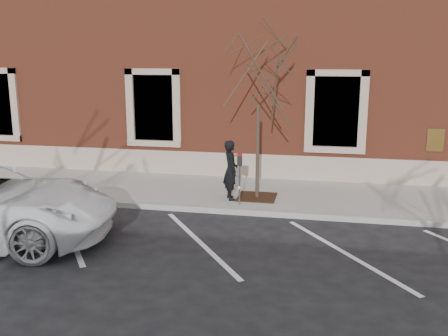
# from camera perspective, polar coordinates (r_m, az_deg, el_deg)

# --- Properties ---
(ground) EXTENTS (120.00, 120.00, 0.00)m
(ground) POSITION_cam_1_polar(r_m,az_deg,el_deg) (13.43, -0.51, -5.14)
(ground) COLOR #28282B
(ground) RESTS_ON ground
(sidewalk_near) EXTENTS (40.00, 3.50, 0.15)m
(sidewalk_near) POSITION_cam_1_polar(r_m,az_deg,el_deg) (15.05, 0.87, -2.86)
(sidewalk_near) COLOR #A5A19B
(sidewalk_near) RESTS_ON ground
(curb_near) EXTENTS (40.00, 0.12, 0.15)m
(curb_near) POSITION_cam_1_polar(r_m,az_deg,el_deg) (13.36, -0.55, -4.90)
(curb_near) COLOR #9E9E99
(curb_near) RESTS_ON ground
(parking_stripes) EXTENTS (28.00, 4.40, 0.01)m
(parking_stripes) POSITION_cam_1_polar(r_m,az_deg,el_deg) (11.41, -2.81, -8.45)
(parking_stripes) COLOR silver
(parking_stripes) RESTS_ON ground
(building_civic) EXTENTS (40.00, 8.62, 8.00)m
(building_civic) POSITION_cam_1_polar(r_m,az_deg,el_deg) (20.42, 4.06, 12.36)
(building_civic) COLOR brown
(building_civic) RESTS_ON ground
(man) EXTENTS (0.62, 0.73, 1.68)m
(man) POSITION_cam_1_polar(r_m,az_deg,el_deg) (13.94, 0.76, -0.24)
(man) COLOR black
(man) RESTS_ON sidewalk_near
(parking_meter) EXTENTS (0.13, 0.10, 1.42)m
(parking_meter) POSITION_cam_1_polar(r_m,az_deg,el_deg) (13.42, 1.80, -0.13)
(parking_meter) COLOR #595B60
(parking_meter) RESTS_ON sidewalk_near
(tree_grate) EXTENTS (1.08, 1.08, 0.03)m
(tree_grate) POSITION_cam_1_polar(r_m,az_deg,el_deg) (14.33, 3.78, -3.33)
(tree_grate) COLOR #382211
(tree_grate) RESTS_ON sidewalk_near
(sapling) EXTENTS (2.89, 2.89, 4.81)m
(sapling) POSITION_cam_1_polar(r_m,az_deg,el_deg) (13.79, 3.98, 10.19)
(sapling) COLOR #423828
(sapling) RESTS_ON sidewalk_near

